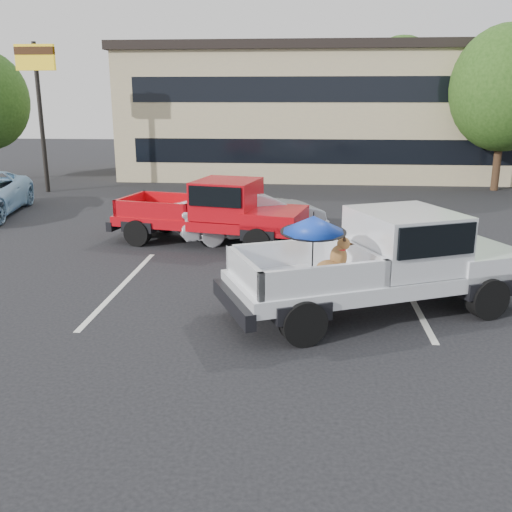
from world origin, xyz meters
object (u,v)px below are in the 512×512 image
Objects in this scene: tree_right at (505,89)px; red_pickup at (221,209)px; motel_sign at (37,77)px; tree_back at (400,87)px; silver_sedan at (251,214)px; silver_pickup at (393,256)px.

tree_right reaches higher than red_pickup.
motel_sign is 18.87m from tree_back.
tree_back reaches higher than tree_right.
motel_sign reaches higher than red_pickup.
motel_sign is 1.42× the size of silver_sedan.
silver_sedan is (9.34, -7.50, -3.96)m from motel_sign.
tree_right is 14.94m from red_pickup.
silver_pickup is at bearing -98.75° from tree_back.
tree_back is at bearing -44.34° from silver_sedan.
tree_back is (16.00, 10.00, -0.24)m from motel_sign.
tree_right is at bearing 42.94° from silver_pickup.
silver_sedan is (-6.66, -17.50, -3.72)m from tree_back.
tree_right is 1.21× the size of red_pickup.
red_pickup reaches higher than silver_sedan.
tree_back reaches higher than silver_sedan.
motel_sign is 0.84× the size of tree_back.
motel_sign is 12.61m from silver_sedan.
tree_right is 1.13× the size of silver_pickup.
tree_back is 1.69× the size of silver_sedan.
tree_back reaches higher than motel_sign.
silver_sedan is at bearing -135.49° from tree_right.
motel_sign is 18.35m from silver_pickup.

